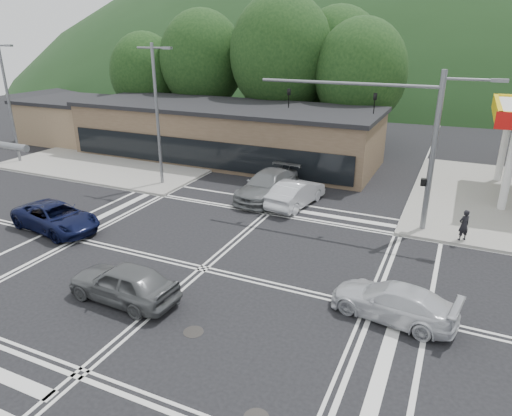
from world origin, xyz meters
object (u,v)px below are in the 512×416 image
at_px(car_queue_a, 296,193).
at_px(car_queue_b, 332,164).
at_px(pedestrian, 464,225).
at_px(car_blue_west, 56,217).
at_px(car_silver_east, 393,302).
at_px(car_northbound, 268,185).
at_px(car_grey_center, 123,283).

distance_m(car_queue_a, car_queue_b, 7.38).
bearing_deg(pedestrian, car_queue_a, -48.42).
distance_m(car_blue_west, pedestrian, 20.33).
relative_size(car_silver_east, pedestrian, 2.87).
bearing_deg(car_silver_east, car_blue_west, -83.12).
relative_size(car_silver_east, car_queue_b, 1.08).
relative_size(car_queue_a, pedestrian, 3.00).
height_order(car_silver_east, pedestrian, pedestrian).
distance_m(car_northbound, pedestrian, 11.30).
xyz_separation_m(car_queue_a, car_queue_b, (0.12, 7.37, -0.06)).
height_order(car_silver_east, car_queue_b, car_queue_b).
bearing_deg(car_queue_b, car_grey_center, 78.34).
height_order(car_blue_west, car_northbound, car_northbound).
xyz_separation_m(car_blue_west, car_northbound, (7.97, 9.03, 0.12)).
bearing_deg(car_queue_b, pedestrian, 130.96).
relative_size(car_blue_west, car_silver_east, 1.13).
height_order(car_silver_east, car_queue_a, car_queue_a).
bearing_deg(car_northbound, car_blue_west, -126.46).
bearing_deg(car_grey_center, car_blue_west, -114.52).
distance_m(car_silver_east, car_queue_a, 11.64).
xyz_separation_m(car_blue_west, car_queue_b, (10.14, 15.87, 0.00)).
relative_size(car_northbound, pedestrian, 3.64).
height_order(car_blue_west, car_grey_center, car_grey_center).
bearing_deg(car_blue_west, car_queue_a, -40.50).
distance_m(car_queue_a, pedestrian, 9.20).
relative_size(car_grey_center, car_queue_a, 0.96).
relative_size(car_blue_west, car_grey_center, 1.14).
relative_size(car_queue_a, car_northbound, 0.82).
height_order(car_grey_center, car_queue_b, car_grey_center).
bearing_deg(car_queue_a, car_blue_west, 49.33).
height_order(car_silver_east, car_northbound, car_northbound).
distance_m(car_grey_center, pedestrian, 15.83).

